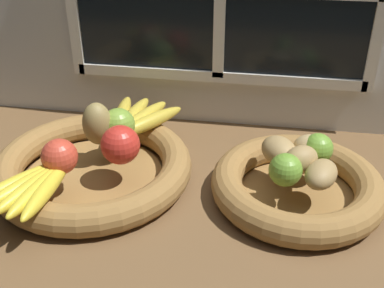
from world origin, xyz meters
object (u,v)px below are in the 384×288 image
Objects in this scene: pear_brown at (97,124)px; potato_oblong at (279,150)px; potato_back at (311,148)px; potato_large at (301,160)px; apple_red_front at (59,157)px; banana_bunch_back at (135,119)px; lime_near at (285,170)px; banana_bunch_front at (35,184)px; apple_green_back at (118,125)px; fruit_bowl_left at (93,167)px; fruit_bowl_right at (297,186)px; potato_small at (321,174)px; lime_far at (318,148)px; apple_red_right at (120,145)px.

pear_brown is 1.14× the size of potato_oblong.
potato_large is at bearing -114.44° from potato_back.
apple_red_front reaches higher than banana_bunch_back.
pear_brown reaches higher than potato_back.
potato_oblong is 1.15× the size of potato_back.
lime_near reaches higher than potato_back.
apple_green_back is at bearing 64.53° from banana_bunch_front.
banana_bunch_back is 30.91cm from potato_oblong.
apple_green_back is at bearing 57.94° from fruit_bowl_left.
banana_bunch_back is at bearing 75.37° from apple_green_back.
potato_large is at bearing -37.87° from potato_oblong.
potato_small reaches higher than fruit_bowl_right.
banana_bunch_back is 37.29cm from lime_far.
potato_oblong is at bearing 98.65° from lime_near.
fruit_bowl_left is 42.35cm from lime_far.
fruit_bowl_right is at bearing 0.00° from fruit_bowl_left.
potato_large is (34.82, -6.05, -0.73)cm from apple_green_back.
apple_green_back is at bearing 61.44° from apple_red_front.
apple_green_back is 0.34× the size of banana_bunch_back.
lime_near is (32.13, -10.08, -0.46)cm from apple_green_back.
pear_brown is at bearing 72.09° from banana_bunch_front.
lime_near is (1.06, -6.95, 0.49)cm from potato_oblong.
banana_bunch_back is (1.60, 6.15, -1.83)cm from apple_green_back.
apple_red_front reaches higher than fruit_bowl_right.
apple_red_right is 16.13cm from banana_bunch_front.
potato_large is 0.99× the size of potato_back.
banana_bunch_back is 35.40cm from potato_large.
apple_green_back is at bearing 174.25° from potato_oblong.
fruit_bowl_left is 42.39cm from potato_small.
pear_brown reaches higher than banana_bunch_front.
apple_red_front is 39.11cm from lime_near.
banana_bunch_back is at bearing 152.00° from lime_near.
apple_red_front reaches higher than fruit_bowl_left.
pear_brown is at bearing 169.88° from potato_small.
apple_red_front is 42.24cm from potato_large.
apple_red_right is 1.09× the size of potato_back.
fruit_bowl_left is at bearing -94.10° from pear_brown.
lime_near is at bearing -12.87° from pear_brown.
potato_oblong is 7.05cm from lime_near.
potato_small is at bearing -10.12° from pear_brown.
fruit_bowl_left and fruit_bowl_right have the same top height.
apple_green_back is at bearing 176.97° from lime_far.
fruit_bowl_left is 1.22× the size of fruit_bowl_right.
lime_near is at bearing 11.86° from banana_bunch_front.
potato_small is 8.02cm from potato_back.
fruit_bowl_left is at bearing -180.00° from potato_large.
fruit_bowl_right is at bearing -9.85° from apple_green_back.
banana_bunch_front is at bearing -112.04° from fruit_bowl_left.
potato_small is at bearing -45.00° from fruit_bowl_right.
pear_brown reaches higher than apple_red_front.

